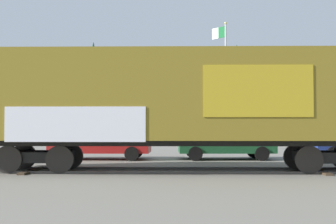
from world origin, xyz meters
The scene contains 7 objects.
ground_plane centered at (0.00, 0.00, 0.00)m, with size 260.00×260.00×0.00m, color slate.
track centered at (1.57, -0.01, 0.04)m, with size 60.02×3.00×0.08m.
freight_car centered at (1.04, 0.00, 2.49)m, with size 15.46×3.37×4.29m.
flagpole centered at (4.27, 13.34, 5.20)m, with size 0.89×1.03×8.42m.
hillside centered at (0.04, 76.65, 6.60)m, with size 120.87×32.33×17.84m.
parked_car_red centered at (-2.67, 5.20, 0.88)m, with size 4.65×2.06×1.75m.
parked_car_green centered at (3.16, 5.15, 0.84)m, with size 4.39×1.94×1.65m.
Camera 1 is at (0.44, -14.67, 1.58)m, focal length 45.53 mm.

